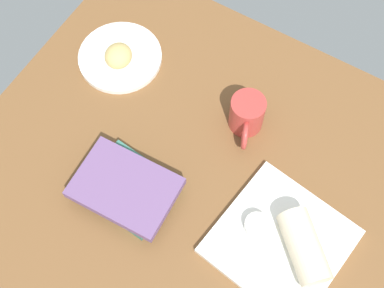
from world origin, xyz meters
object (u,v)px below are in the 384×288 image
coffee_mug (247,115)px  book_stack (128,188)px  round_plate (120,57)px  scone_pastry (118,56)px  breakfast_wrap (304,247)px  square_plate (280,241)px  sauce_cup (257,225)px

coffee_mug → book_stack: bearing=63.8°
round_plate → scone_pastry: size_ratio=2.88×
scone_pastry → breakfast_wrap: size_ratio=0.48×
square_plate → coffee_mug: (19.68, -20.88, 3.88)cm
round_plate → breakfast_wrap: (-59.57, 20.98, 4.22)cm
round_plate → coffee_mug: coffee_mug is taller
sauce_cup → breakfast_wrap: 10.52cm
breakfast_wrap → coffee_mug: size_ratio=1.20×
square_plate → coffee_mug: bearing=-46.7°
breakfast_wrap → sauce_cup: bearing=-44.6°
square_plate → round_plate: bearing=-21.0°
coffee_mug → sauce_cup: bearing=123.5°
round_plate → book_stack: (-21.53, 28.28, 2.12)cm
square_plate → book_stack: bearing=12.0°
square_plate → book_stack: size_ratio=1.16×
sauce_cup → round_plate: bearing=-23.4°
book_stack → coffee_mug: size_ratio=1.80×
coffee_mug → breakfast_wrap: bearing=139.5°
scone_pastry → breakfast_wrap: breakfast_wrap is taller
round_plate → square_plate: square_plate is taller
sauce_cup → coffee_mug: size_ratio=0.42×
coffee_mug → scone_pastry: bearing=2.0°
scone_pastry → square_plate: size_ratio=0.28×
round_plate → breakfast_wrap: bearing=160.6°
scone_pastry → square_plate: bearing=160.0°
square_plate → coffee_mug: size_ratio=2.08×
square_plate → scone_pastry: bearing=-20.0°
sauce_cup → scone_pastry: bearing=-22.4°
square_plate → breakfast_wrap: bearing=-178.0°
round_plate → book_stack: size_ratio=0.93×
scone_pastry → coffee_mug: size_ratio=0.58×
book_stack → breakfast_wrap: bearing=-169.1°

